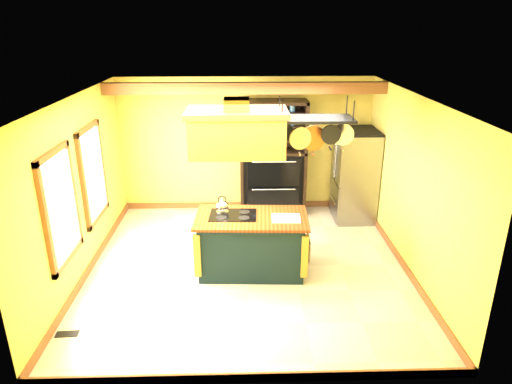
{
  "coord_description": "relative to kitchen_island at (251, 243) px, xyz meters",
  "views": [
    {
      "loc": [
        -0.06,
        -6.42,
        3.72
      ],
      "look_at": [
        0.14,
        0.3,
        1.17
      ],
      "focal_mm": 32.0,
      "sensor_mm": 36.0,
      "label": 1
    }
  ],
  "objects": [
    {
      "name": "refrigerator",
      "position": [
        2.04,
        2.0,
        0.38
      ],
      "size": [
        0.76,
        0.89,
        1.75
      ],
      "color": "gray",
      "rests_on": "floor"
    },
    {
      "name": "window_near",
      "position": [
        -2.52,
        -0.7,
        0.93
      ],
      "size": [
        0.06,
        1.06,
        1.56
      ],
      "color": "brown",
      "rests_on": "wall_left"
    },
    {
      "name": "window_far",
      "position": [
        -2.52,
        0.7,
        0.93
      ],
      "size": [
        0.06,
        1.06,
        1.56
      ],
      "color": "brown",
      "rests_on": "wall_left"
    },
    {
      "name": "wall_right",
      "position": [
        2.44,
        0.1,
        0.88
      ],
      "size": [
        0.02,
        5.0,
        2.7
      ],
      "primitive_type": "cube",
      "color": "#DEC351",
      "rests_on": "floor"
    },
    {
      "name": "floor",
      "position": [
        -0.06,
        0.1,
        -0.47
      ],
      "size": [
        5.0,
        5.0,
        0.0
      ],
      "primitive_type": "plane",
      "color": "beige",
      "rests_on": "ground"
    },
    {
      "name": "floor_register",
      "position": [
        -2.36,
        -1.51,
        -0.46
      ],
      "size": [
        0.29,
        0.14,
        0.01
      ],
      "primitive_type": "cube",
      "rotation": [
        0.0,
        0.0,
        0.06
      ],
      "color": "black",
      "rests_on": "floor"
    },
    {
      "name": "wall_back",
      "position": [
        -0.06,
        2.6,
        0.88
      ],
      "size": [
        5.0,
        0.02,
        2.7
      ],
      "primitive_type": "cube",
      "color": "#DEC351",
      "rests_on": "floor"
    },
    {
      "name": "kitchen_island",
      "position": [
        0.0,
        0.0,
        0.0
      ],
      "size": [
        1.74,
        1.02,
        1.11
      ],
      "rotation": [
        0.0,
        0.0,
        -0.04
      ],
      "color": "black",
      "rests_on": "floor"
    },
    {
      "name": "hutch",
      "position": [
        0.48,
        2.35,
        0.42
      ],
      "size": [
        1.3,
        0.59,
        2.29
      ],
      "color": "black",
      "rests_on": "floor"
    },
    {
      "name": "ceiling",
      "position": [
        -0.06,
        0.1,
        2.23
      ],
      "size": [
        5.0,
        5.0,
        0.0
      ],
      "primitive_type": "plane",
      "rotation": [
        3.14,
        0.0,
        0.0
      ],
      "color": "white",
      "rests_on": "wall_back"
    },
    {
      "name": "pot_rack",
      "position": [
        0.91,
        0.01,
        1.83
      ],
      "size": [
        1.16,
        0.54,
        0.77
      ],
      "color": "black",
      "rests_on": "ceiling"
    },
    {
      "name": "wall_left",
      "position": [
        -2.56,
        0.1,
        0.88
      ],
      "size": [
        0.02,
        5.0,
        2.7
      ],
      "primitive_type": "cube",
      "color": "#DEC351",
      "rests_on": "floor"
    },
    {
      "name": "ceiling_beam",
      "position": [
        -0.06,
        1.8,
        2.12
      ],
      "size": [
        5.0,
        0.15,
        0.2
      ],
      "primitive_type": "cube",
      "color": "brown",
      "rests_on": "ceiling"
    },
    {
      "name": "range_hood",
      "position": [
        -0.2,
        -0.0,
        1.78
      ],
      "size": [
        1.42,
        0.8,
        0.8
      ],
      "color": "#BB8A2E",
      "rests_on": "ceiling"
    },
    {
      "name": "wall_front",
      "position": [
        -0.06,
        -2.4,
        0.88
      ],
      "size": [
        5.0,
        0.02,
        2.7
      ],
      "primitive_type": "cube",
      "color": "#DEC351",
      "rests_on": "floor"
    }
  ]
}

